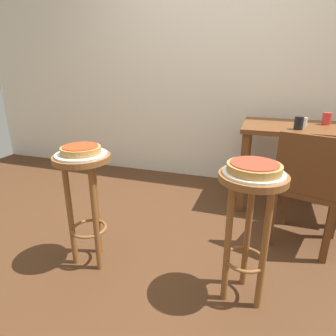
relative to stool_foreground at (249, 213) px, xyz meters
name	(u,v)px	position (x,y,z in m)	size (l,w,h in m)	color
ground_plane	(166,256)	(-0.52, 0.21, -0.53)	(6.00, 6.00, 0.00)	#4C2D19
back_wall	(218,41)	(-0.52, 1.86, 0.97)	(6.00, 0.10, 3.00)	silver
stool_foreground	(249,213)	(0.00, 0.00, 0.00)	(0.34, 0.34, 0.75)	brown
serving_plate_foreground	(254,173)	(0.00, 0.00, 0.22)	(0.30, 0.30, 0.01)	white
pizza_foreground	(254,167)	(0.00, 0.00, 0.25)	(0.27, 0.27, 0.05)	#B78442
stool_middle	(85,188)	(-0.99, 0.00, 0.00)	(0.34, 0.34, 0.75)	brown
serving_plate_middle	(81,154)	(-0.99, 0.00, 0.22)	(0.31, 0.31, 0.01)	silver
pizza_middle	(81,150)	(-0.99, 0.00, 0.25)	(0.23, 0.23, 0.05)	#B78442
dining_table	(303,139)	(0.37, 1.35, 0.10)	(1.05, 0.68, 0.76)	brown
cup_near_edge	(299,123)	(0.29, 1.16, 0.28)	(0.07, 0.07, 0.11)	black
cup_far_edge	(327,119)	(0.54, 1.47, 0.28)	(0.08, 0.08, 0.11)	red
condiment_shaker	(305,122)	(0.35, 1.32, 0.26)	(0.04, 0.04, 0.08)	white
wooden_chair	(308,187)	(0.35, 0.65, -0.07)	(0.50, 0.50, 0.85)	#5B3319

